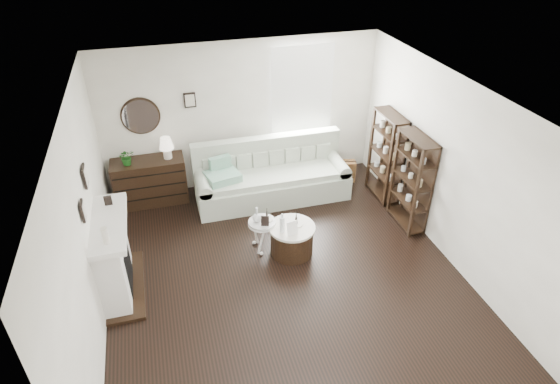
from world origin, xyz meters
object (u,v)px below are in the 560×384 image
object	(u,v)px
sofa	(271,179)
drum_table	(292,239)
dresser	(150,181)
pedestal_table	(262,224)

from	to	relation	value
sofa	drum_table	xyz separation A→B (m)	(-0.11, -1.68, -0.10)
sofa	dresser	xyz separation A→B (m)	(-2.11, 0.39, 0.07)
dresser	drum_table	xyz separation A→B (m)	(2.01, -2.06, -0.17)
dresser	pedestal_table	size ratio (longest dim) A/B	2.39
pedestal_table	dresser	bearing A→B (deg)	130.80
sofa	pedestal_table	size ratio (longest dim) A/B	5.23
drum_table	pedestal_table	world-z (taller)	pedestal_table
drum_table	sofa	bearing A→B (deg)	86.29
drum_table	pedestal_table	size ratio (longest dim) A/B	1.36
drum_table	dresser	bearing A→B (deg)	134.20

